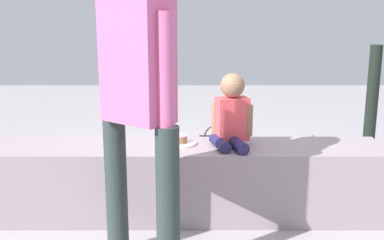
% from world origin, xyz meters
% --- Properties ---
extents(ground_plane, '(12.00, 12.00, 0.00)m').
position_xyz_m(ground_plane, '(0.00, 0.00, 0.00)').
color(ground_plane, '#9A9396').
extents(concrete_ledge, '(2.67, 0.48, 0.49)m').
position_xyz_m(concrete_ledge, '(0.00, 0.00, 0.25)').
color(concrete_ledge, gray).
rests_on(concrete_ledge, ground_plane).
extents(child_seated, '(0.29, 0.34, 0.48)m').
position_xyz_m(child_seated, '(0.30, 0.01, 0.71)').
color(child_seated, '#221D4A').
rests_on(child_seated, concrete_ledge).
extents(adult_standing, '(0.42, 0.38, 1.70)m').
position_xyz_m(adult_standing, '(-0.23, -0.66, 1.03)').
color(adult_standing, '#293433').
rests_on(adult_standing, ground_plane).
extents(cake_plate, '(0.22, 0.22, 0.07)m').
position_xyz_m(cake_plate, '(-0.04, 0.04, 0.52)').
color(cake_plate, white).
rests_on(cake_plate, concrete_ledge).
extents(gift_bag, '(0.21, 0.10, 0.30)m').
position_xyz_m(gift_bag, '(-0.13, 1.12, 0.13)').
color(gift_bag, '#4C99E0').
rests_on(gift_bag, ground_plane).
extents(railing_post, '(0.36, 0.36, 1.09)m').
position_xyz_m(railing_post, '(1.72, 1.25, 0.40)').
color(railing_post, black).
rests_on(railing_post, ground_plane).
extents(water_bottle_near_gift, '(0.06, 0.06, 0.24)m').
position_xyz_m(water_bottle_near_gift, '(1.18, 1.25, 0.11)').
color(water_bottle_near_gift, silver).
rests_on(water_bottle_near_gift, ground_plane).
extents(water_bottle_far_side, '(0.07, 0.07, 0.24)m').
position_xyz_m(water_bottle_far_side, '(-0.58, 1.17, 0.11)').
color(water_bottle_far_side, silver).
rests_on(water_bottle_far_side, ground_plane).
extents(party_cup_red, '(0.08, 0.08, 0.10)m').
position_xyz_m(party_cup_red, '(-0.87, 1.22, 0.05)').
color(party_cup_red, red).
rests_on(party_cup_red, ground_plane).
extents(cake_box_white, '(0.30, 0.34, 0.11)m').
position_xyz_m(cake_box_white, '(-1.16, 0.69, 0.06)').
color(cake_box_white, white).
rests_on(cake_box_white, ground_plane).
extents(handbag_black_leather, '(0.32, 0.15, 0.35)m').
position_xyz_m(handbag_black_leather, '(0.27, 1.19, 0.12)').
color(handbag_black_leather, black).
rests_on(handbag_black_leather, ground_plane).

